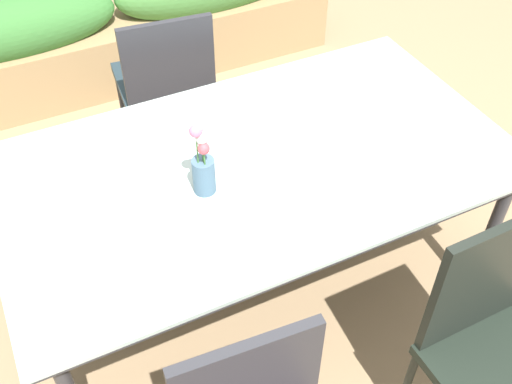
{
  "coord_description": "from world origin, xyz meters",
  "views": [
    {
      "loc": [
        -0.73,
        -1.39,
        2.17
      ],
      "look_at": [
        -0.02,
        0.08,
        0.57
      ],
      "focal_mm": 42.76,
      "sensor_mm": 36.0,
      "label": 1
    }
  ],
  "objects_px": {
    "flower_vase": "(203,166)",
    "chair_far_side": "(166,80)",
    "dining_table": "(256,171)",
    "chair_near_right": "(502,342)",
    "planter_box": "(121,29)"
  },
  "relations": [
    {
      "from": "dining_table",
      "to": "chair_near_right",
      "type": "bearing_deg",
      "value": -65.06
    },
    {
      "from": "flower_vase",
      "to": "chair_far_side",
      "type": "bearing_deg",
      "value": 79.19
    },
    {
      "from": "dining_table",
      "to": "flower_vase",
      "type": "bearing_deg",
      "value": -164.96
    },
    {
      "from": "chair_near_right",
      "to": "planter_box",
      "type": "xyz_separation_m",
      "value": [
        -0.42,
        2.72,
        -0.2
      ]
    },
    {
      "from": "dining_table",
      "to": "chair_far_side",
      "type": "height_order",
      "value": "chair_far_side"
    },
    {
      "from": "dining_table",
      "to": "chair_near_right",
      "type": "xyz_separation_m",
      "value": [
        0.41,
        -0.89,
        -0.15
      ]
    },
    {
      "from": "chair_far_side",
      "to": "flower_vase",
      "type": "distance_m",
      "value": 1.02
    },
    {
      "from": "dining_table",
      "to": "chair_near_right",
      "type": "distance_m",
      "value": 0.99
    },
    {
      "from": "chair_far_side",
      "to": "planter_box",
      "type": "distance_m",
      "value": 0.95
    },
    {
      "from": "chair_far_side",
      "to": "flower_vase",
      "type": "bearing_deg",
      "value": -94.85
    },
    {
      "from": "chair_near_right",
      "to": "planter_box",
      "type": "relative_size",
      "value": 0.36
    },
    {
      "from": "chair_near_right",
      "to": "planter_box",
      "type": "height_order",
      "value": "chair_near_right"
    },
    {
      "from": "chair_near_right",
      "to": "flower_vase",
      "type": "height_order",
      "value": "flower_vase"
    },
    {
      "from": "chair_far_side",
      "to": "flower_vase",
      "type": "relative_size",
      "value": 3.17
    },
    {
      "from": "chair_far_side",
      "to": "dining_table",
      "type": "bearing_deg",
      "value": -81.57
    }
  ]
}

